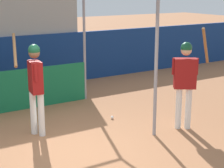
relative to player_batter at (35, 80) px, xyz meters
The scene contains 5 objects.
ground_plane 1.76m from the player_batter, 81.73° to the right, with size 60.00×60.00×0.00m, color #9E6642.
batting_cage 1.21m from the player_batter, 85.09° to the left, with size 3.98×3.15×2.88m.
player_batter is the anchor object (origin of this frame).
player_waiting 3.12m from the player_batter, 25.01° to the right, with size 0.83×0.62×2.22m.
baseball 2.14m from the player_batter, ahead, with size 0.07×0.07×0.07m.
Camera 1 is at (-2.70, -5.73, 2.97)m, focal length 60.00 mm.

